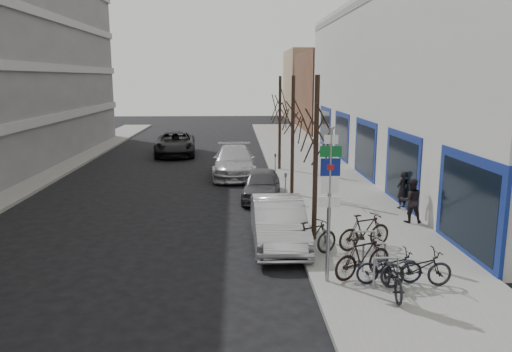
{
  "coord_description": "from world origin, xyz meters",
  "views": [
    {
      "loc": [
        0.02,
        -12.26,
        5.41
      ],
      "look_at": [
        0.74,
        4.98,
        2.0
      ],
      "focal_mm": 35.0,
      "sensor_mm": 36.0,
      "label": 1
    }
  ],
  "objects": [
    {
      "name": "bike_far_inner",
      "position": [
        4.01,
        2.45,
        0.73
      ],
      "size": [
        1.98,
        1.26,
        1.16
      ],
      "primitive_type": "imported",
      "rotation": [
        0.0,
        0.0,
        1.97
      ],
      "color": "black",
      "rests_on": "sidewalk_east"
    },
    {
      "name": "pedestrian_near",
      "position": [
        6.8,
        7.33,
        0.92
      ],
      "size": [
        0.66,
        0.65,
        1.54
      ],
      "primitive_type": "imported",
      "rotation": [
        0.0,
        0.0,
        3.89
      ],
      "color": "black",
      "rests_on": "sidewalk_east"
    },
    {
      "name": "bike_rack",
      "position": [
        3.8,
        0.6,
        0.66
      ],
      "size": [
        0.66,
        2.26,
        0.83
      ],
      "color": "gray",
      "rests_on": "sidewalk_east"
    },
    {
      "name": "tan_building_far",
      "position": [
        13.5,
        55.0,
        4.5
      ],
      "size": [
        13.0,
        12.0,
        9.0
      ],
      "primitive_type": "cube",
      "color": "#937A5B",
      "rests_on": "ground"
    },
    {
      "name": "parked_car_mid",
      "position": [
        1.18,
        9.64,
        0.69
      ],
      "size": [
        2.06,
        4.2,
        1.38
      ],
      "primitive_type": "imported",
      "rotation": [
        0.0,
        0.0,
        -0.11
      ],
      "color": "#444448",
      "rests_on": "ground"
    },
    {
      "name": "bike_far_curb",
      "position": [
        4.6,
        -0.45,
        0.72
      ],
      "size": [
        1.91,
        0.67,
        1.15
      ],
      "primitive_type": "imported",
      "rotation": [
        0.0,
        0.0,
        1.62
      ],
      "color": "black",
      "rests_on": "sidewalk_east"
    },
    {
      "name": "parked_car_front",
      "position": [
        1.4,
        3.34,
        0.77
      ],
      "size": [
        1.7,
        4.72,
        1.55
      ],
      "primitive_type": "imported",
      "rotation": [
        0.0,
        0.0,
        0.01
      ],
      "color": "#B7B7BC",
      "rests_on": "ground"
    },
    {
      "name": "tree_far",
      "position": [
        2.6,
        16.5,
        4.1
      ],
      "size": [
        1.8,
        1.8,
        5.5
      ],
      "color": "black",
      "rests_on": "ground"
    },
    {
      "name": "brick_building_far",
      "position": [
        13.0,
        40.0,
        4.0
      ],
      "size": [
        12.0,
        14.0,
        8.0
      ],
      "primitive_type": "cube",
      "color": "brown",
      "rests_on": "ground"
    },
    {
      "name": "sidewalk_east",
      "position": [
        4.5,
        10.0,
        0.07
      ],
      "size": [
        5.0,
        70.0,
        0.15
      ],
      "primitive_type": "cube",
      "color": "slate",
      "rests_on": "ground"
    },
    {
      "name": "bike_mid_inner",
      "position": [
        2.26,
        1.8,
        0.73
      ],
      "size": [
        1.93,
        1.43,
        1.15
      ],
      "primitive_type": "imported",
      "rotation": [
        0.0,
        0.0,
        2.09
      ],
      "color": "black",
      "rests_on": "sidewalk_east"
    },
    {
      "name": "meter_back",
      "position": [
        2.15,
        14.0,
        0.92
      ],
      "size": [
        0.1,
        0.08,
        1.27
      ],
      "color": "gray",
      "rests_on": "sidewalk_east"
    },
    {
      "name": "ground",
      "position": [
        0.0,
        0.0,
        0.0
      ],
      "size": [
        120.0,
        120.0,
        0.0
      ],
      "primitive_type": "plane",
      "color": "black",
      "rests_on": "ground"
    },
    {
      "name": "meter_mid",
      "position": [
        2.15,
        8.5,
        0.92
      ],
      "size": [
        0.1,
        0.08,
        1.27
      ],
      "color": "gray",
      "rests_on": "sidewalk_east"
    },
    {
      "name": "bike_near_right",
      "position": [
        3.39,
        0.21,
        0.72
      ],
      "size": [
        1.94,
        1.35,
        1.15
      ],
      "primitive_type": "imported",
      "rotation": [
        0.0,
        0.0,
        2.04
      ],
      "color": "black",
      "rests_on": "sidewalk_east"
    },
    {
      "name": "meter_front",
      "position": [
        2.15,
        3.0,
        0.92
      ],
      "size": [
        0.1,
        0.08,
        1.27
      ],
      "color": "gray",
      "rests_on": "sidewalk_east"
    },
    {
      "name": "parked_car_back",
      "position": [
        -0.05,
        15.08,
        0.82
      ],
      "size": [
        2.31,
        5.68,
        1.65
      ],
      "primitive_type": "imported",
      "rotation": [
        0.0,
        0.0,
        0.0
      ],
      "color": "#B4B4BA",
      "rests_on": "ground"
    },
    {
      "name": "bike_near_left",
      "position": [
        3.88,
        -0.86,
        0.7
      ],
      "size": [
        0.67,
        1.84,
        1.1
      ],
      "primitive_type": "imported",
      "rotation": [
        0.0,
        0.0,
        -0.07
      ],
      "color": "black",
      "rests_on": "sidewalk_east"
    },
    {
      "name": "tree_mid",
      "position": [
        2.6,
        10.0,
        4.1
      ],
      "size": [
        1.8,
        1.8,
        5.5
      ],
      "color": "black",
      "rests_on": "ground"
    },
    {
      "name": "bike_mid_curb",
      "position": [
        3.97,
        -0.22,
        0.68
      ],
      "size": [
        1.76,
        0.57,
        1.06
      ],
      "primitive_type": "imported",
      "rotation": [
        0.0,
        0.0,
        1.6
      ],
      "color": "black",
      "rests_on": "sidewalk_east"
    },
    {
      "name": "pedestrian_far",
      "position": [
        6.46,
        5.28,
        0.98
      ],
      "size": [
        0.65,
        0.47,
        1.67
      ],
      "primitive_type": "imported",
      "rotation": [
        0.0,
        0.0,
        3.05
      ],
      "color": "black",
      "rests_on": "sidewalk_east"
    },
    {
      "name": "tree_near",
      "position": [
        2.6,
        3.5,
        4.1
      ],
      "size": [
        1.8,
        1.8,
        5.5
      ],
      "color": "black",
      "rests_on": "ground"
    },
    {
      "name": "highway_sign_pole",
      "position": [
        2.4,
        -0.01,
        2.46
      ],
      "size": [
        0.55,
        0.1,
        4.2
      ],
      "color": "gray",
      "rests_on": "ground"
    },
    {
      "name": "lane_car",
      "position": [
        -4.23,
        23.0,
        0.82
      ],
      "size": [
        3.17,
        6.07,
        1.63
      ],
      "primitive_type": "imported",
      "rotation": [
        0.0,
        0.0,
        0.08
      ],
      "color": "black",
      "rests_on": "ground"
    }
  ]
}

